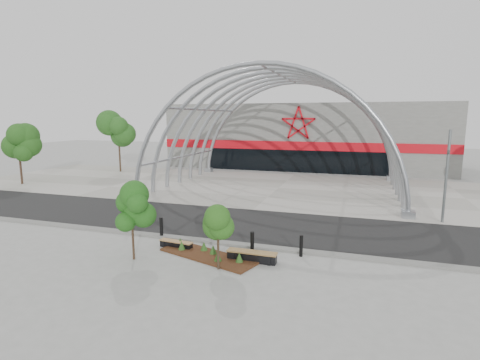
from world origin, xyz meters
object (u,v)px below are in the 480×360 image
Objects in this scene: signal_pole at (446,175)px; street_tree_1 at (218,219)px; bench_1 at (252,257)px; bollard_2 at (212,231)px; bench_0 at (176,245)px; street_tree_0 at (132,209)px.

signal_pole reaches higher than street_tree_1.
signal_pole is 13.67m from bench_1.
bollard_2 is (-12.14, -7.49, -2.42)m from signal_pole.
bollard_2 is at bearing -148.33° from signal_pole.
bench_0 is at bearing -146.02° from signal_pole.
bench_1 is 2.10× the size of bollard_2.
bench_1 is (5.18, 1.39, -2.10)m from street_tree_0.
bollard_2 reaches higher than bench_1.
street_tree_0 is at bearing -124.78° from bollard_2.
bench_0 is 0.78× the size of bench_1.
street_tree_0 reaches higher than bench_0.
street_tree_1 is 1.73× the size of bench_0.
bench_1 is at bearing 48.23° from street_tree_1.
street_tree_1 reaches higher than bollard_2.
street_tree_0 is 4.59m from bollard_2.
street_tree_0 reaches higher than bench_1.
signal_pole is 3.19× the size of bench_0.
bench_1 is at bearing -7.55° from bench_0.
street_tree_0 reaches higher than bollard_2.
bench_0 is at bearing 59.30° from street_tree_0.
street_tree_1 is at bearing 1.84° from street_tree_0.
street_tree_1 is (4.06, 0.13, -0.13)m from street_tree_0.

